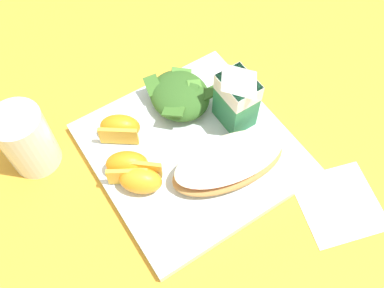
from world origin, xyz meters
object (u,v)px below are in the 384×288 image
white_plate (192,150)px  cheesy_pizza_bread (229,163)px  milk_carton (237,95)px  orange_wedge_middle (127,165)px  drinking_clear_cup (27,140)px  orange_wedge_front (120,128)px  orange_wedge_rear (141,179)px  paper_napkin (339,203)px  green_salad_pile (180,95)px

white_plate → cheesy_pizza_bread: size_ratio=1.55×
milk_carton → orange_wedge_middle: bearing=-92.3°
white_plate → cheesy_pizza_bread: 0.07m
cheesy_pizza_bread → orange_wedge_middle: 0.14m
cheesy_pizza_bread → milk_carton: 0.10m
orange_wedge_middle → drinking_clear_cup: 0.15m
orange_wedge_front → orange_wedge_rear: size_ratio=1.01×
white_plate → milk_carton: size_ratio=2.55×
orange_wedge_rear → paper_napkin: 0.28m
orange_wedge_middle → orange_wedge_front: bearing=160.5°
orange_wedge_rear → paper_napkin: orange_wedge_rear is taller
cheesy_pizza_bread → orange_wedge_middle: (-0.07, -0.12, 0.00)m
orange_wedge_rear → orange_wedge_middle: bearing=-169.6°
paper_napkin → drinking_clear_cup: 0.45m
orange_wedge_rear → paper_napkin: size_ratio=0.63×
cheesy_pizza_bread → drinking_clear_cup: (-0.18, -0.22, 0.02)m
paper_napkin → drinking_clear_cup: bearing=-132.8°
white_plate → orange_wedge_rear: size_ratio=4.05×
milk_carton → orange_wedge_middle: milk_carton is taller
white_plate → orange_wedge_rear: orange_wedge_rear is taller
paper_napkin → green_salad_pile: bearing=-159.3°
milk_carton → drinking_clear_cup: (-0.11, -0.28, -0.02)m
white_plate → paper_napkin: (0.19, 0.13, -0.01)m
milk_carton → orange_wedge_front: bearing=-113.0°
white_plate → green_salad_pile: 0.09m
white_plate → orange_wedge_middle: (-0.02, -0.10, 0.03)m
orange_wedge_middle → orange_wedge_rear: bearing=10.4°
green_salad_pile → orange_wedge_front: 0.11m
orange_wedge_front → drinking_clear_cup: (-0.04, -0.12, 0.02)m
white_plate → green_salad_pile: green_salad_pile is taller
green_salad_pile → orange_wedge_middle: size_ratio=1.46×
orange_wedge_middle → drinking_clear_cup: drinking_clear_cup is taller
drinking_clear_cup → milk_carton: bearing=68.7°
white_plate → paper_napkin: bearing=34.9°
green_salad_pile → orange_wedge_rear: green_salad_pile is taller
orange_wedge_middle → drinking_clear_cup: bearing=-135.5°
orange_wedge_middle → orange_wedge_rear: (0.03, 0.01, 0.00)m
paper_napkin → orange_wedge_front: bearing=-141.8°
white_plate → orange_wedge_front: size_ratio=4.02×
cheesy_pizza_bread → milk_carton: size_ratio=1.64×
white_plate → paper_napkin: white_plate is taller
orange_wedge_front → paper_napkin: bearing=38.2°
orange_wedge_middle → drinking_clear_cup: size_ratio=0.65×
orange_wedge_middle → paper_napkin: size_ratio=0.64×
orange_wedge_rear → drinking_clear_cup: drinking_clear_cup is taller
green_salad_pile → orange_wedge_front: (0.00, -0.11, -0.00)m
green_salad_pile → drinking_clear_cup: 0.23m
cheesy_pizza_bread → green_salad_pile: 0.14m
white_plate → orange_wedge_rear: 0.10m
cheesy_pizza_bread → paper_napkin: size_ratio=1.64×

